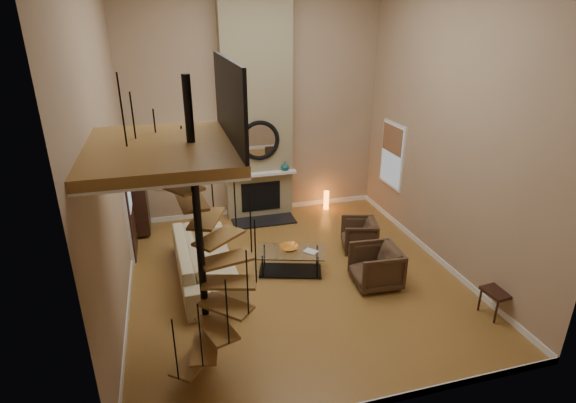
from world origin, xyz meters
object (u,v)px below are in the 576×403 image
object	(u,v)px
armchair_near	(362,234)
armchair_far	(380,266)
coffee_table	(290,259)
hutch	(138,194)
side_chair	(504,286)
floor_lamp	(195,174)
accent_lamp	(326,200)
sofa	(205,260)

from	to	relation	value
armchair_near	armchair_far	distance (m)	1.32
coffee_table	armchair_near	bearing A→B (deg)	15.64
hutch	side_chair	size ratio (longest dim) A/B	1.83
coffee_table	side_chair	distance (m)	3.74
hutch	armchair_far	world-z (taller)	hutch
floor_lamp	armchair_far	bearing A→B (deg)	-45.29
armchair_near	armchair_far	bearing A→B (deg)	5.04
hutch	armchair_near	xyz separation A→B (m)	(4.52, -2.11, -0.60)
hutch	accent_lamp	distance (m)	4.59
hutch	sofa	distance (m)	2.72
floor_lamp	side_chair	world-z (taller)	floor_lamp
armchair_far	side_chair	size ratio (longest dim) A/B	0.88
hutch	armchair_far	xyz separation A→B (m)	(4.29, -3.40, -0.60)
floor_lamp	accent_lamp	bearing A→B (deg)	8.25
hutch	sofa	xyz separation A→B (m)	(1.21, -2.37, -0.55)
hutch	floor_lamp	bearing A→B (deg)	-15.37
armchair_near	floor_lamp	world-z (taller)	floor_lamp
coffee_table	floor_lamp	world-z (taller)	floor_lamp
side_chair	sofa	bearing A→B (deg)	152.37
coffee_table	side_chair	bearing A→B (deg)	-36.17
sofa	armchair_far	size ratio (longest dim) A/B	3.14
hutch	side_chair	bearing A→B (deg)	-39.44
coffee_table	floor_lamp	xyz separation A→B (m)	(-1.54, 2.24, 1.13)
sofa	coffee_table	world-z (taller)	sofa
armchair_near	armchair_far	size ratio (longest dim) A/B	0.85
coffee_table	accent_lamp	world-z (taller)	accent_lamp
accent_lamp	floor_lamp	bearing A→B (deg)	-171.75
hutch	accent_lamp	bearing A→B (deg)	1.60
armchair_near	accent_lamp	world-z (taller)	armchair_near
armchair_near	side_chair	world-z (taller)	side_chair
armchair_near	accent_lamp	bearing A→B (deg)	-165.23
armchair_near	floor_lamp	xyz separation A→B (m)	(-3.25, 1.76, 1.06)
accent_lamp	hutch	bearing A→B (deg)	-178.40
sofa	side_chair	world-z (taller)	side_chair
armchair_near	floor_lamp	size ratio (longest dim) A/B	0.41
armchair_far	side_chair	world-z (taller)	side_chair
armchair_far	floor_lamp	distance (m)	4.43
armchair_near	coffee_table	size ratio (longest dim) A/B	0.50
armchair_near	side_chair	bearing A→B (deg)	41.01
floor_lamp	accent_lamp	size ratio (longest dim) A/B	3.62
side_chair	accent_lamp	bearing A→B (deg)	104.67
armchair_near	sofa	bearing A→B (deg)	-70.23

